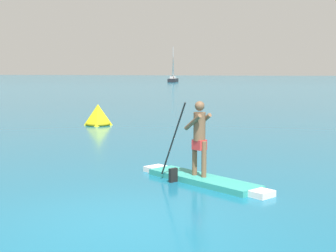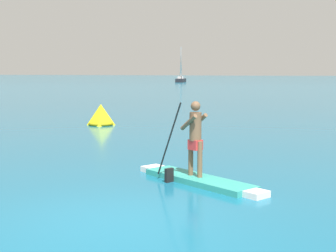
{
  "view_description": "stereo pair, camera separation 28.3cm",
  "coord_description": "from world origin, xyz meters",
  "views": [
    {
      "loc": [
        2.81,
        -7.14,
        2.43
      ],
      "look_at": [
        -1.45,
        7.48,
        0.69
      ],
      "focal_mm": 52.33,
      "sensor_mm": 36.0,
      "label": 1
    },
    {
      "loc": [
        3.08,
        -7.05,
        2.43
      ],
      "look_at": [
        -1.45,
        7.48,
        0.69
      ],
      "focal_mm": 52.33,
      "sensor_mm": 36.0,
      "label": 2
    }
  ],
  "objects": [
    {
      "name": "race_marker_buoy",
      "position": [
        -6.22,
        12.74,
        0.4
      ],
      "size": [
        1.13,
        1.13,
        0.94
      ],
      "color": "yellow",
      "rests_on": "ground"
    },
    {
      "name": "sailboat_left_horizon",
      "position": [
        -24.55,
        90.49,
        0.82
      ],
      "size": [
        2.44,
        6.25,
        7.21
      ],
      "rotation": [
        0.0,
        0.0,
        4.86
      ],
      "color": "black",
      "rests_on": "ground"
    },
    {
      "name": "ground",
      "position": [
        0.0,
        0.0,
        0.0
      ],
      "size": [
        440.0,
        440.0,
        0.0
      ],
      "primitive_type": "plane",
      "color": "#145B7A"
    },
    {
      "name": "paddleboarder_mid_center",
      "position": [
        0.57,
        3.11,
        0.31
      ],
      "size": [
        3.25,
        2.31,
        1.78
      ],
      "rotation": [
        0.0,
        0.0,
        2.57
      ],
      "color": "teal",
      "rests_on": "ground"
    }
  ]
}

